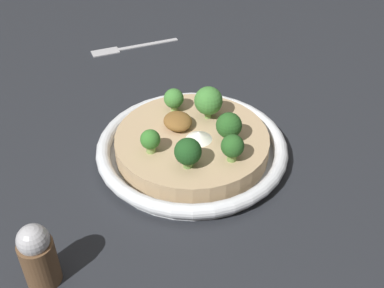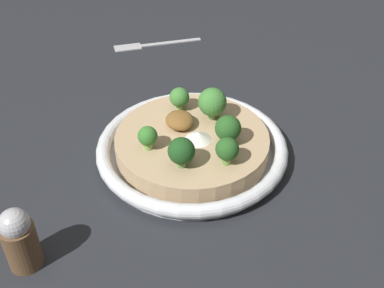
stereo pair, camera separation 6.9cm
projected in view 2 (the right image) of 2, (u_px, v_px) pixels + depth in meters
The scene contains 12 objects.
ground_plane at pixel (192, 156), 0.71m from camera, with size 6.00×6.00×0.00m, color #23262B.
risotto_bowl at pixel (192, 147), 0.69m from camera, with size 0.28×0.28×0.04m.
cheese_sprinkle at pixel (198, 136), 0.67m from camera, with size 0.04×0.04×0.01m.
crispy_onion_garnish at pixel (180, 120), 0.69m from camera, with size 0.05×0.04×0.02m.
broccoli_back at pixel (148, 137), 0.65m from camera, with size 0.03×0.03×0.03m.
broccoli_right at pixel (180, 98), 0.72m from camera, with size 0.03×0.03×0.04m.
broccoli_front_right at pixel (212, 102), 0.70m from camera, with size 0.04×0.04×0.05m.
broccoli_front at pixel (228, 129), 0.65m from camera, with size 0.04×0.04×0.04m.
broccoli_front_left at pixel (227, 150), 0.62m from camera, with size 0.03×0.03×0.04m.
broccoli_left at pixel (181, 151), 0.62m from camera, with size 0.04×0.04×0.04m.
fork_utensil at pixel (148, 45), 0.98m from camera, with size 0.03×0.18×0.00m.
pepper_shaker at pixel (19, 239), 0.53m from camera, with size 0.04×0.04×0.08m.
Camera 2 is at (-0.52, 0.15, 0.45)m, focal length 45.00 mm.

